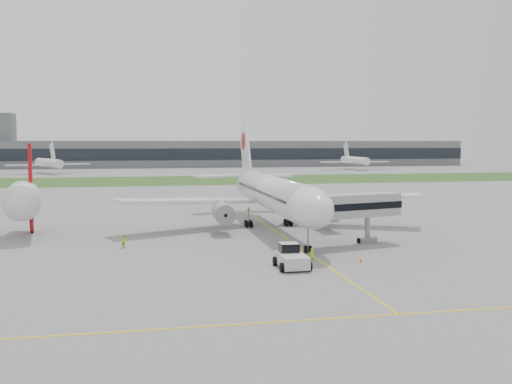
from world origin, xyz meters
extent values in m
plane|color=gray|center=(0.00, 0.00, 0.00)|extent=(600.00, 600.00, 0.00)
cube|color=#2A5D23|center=(0.00, 120.00, 0.01)|extent=(600.00, 50.00, 0.02)
cube|color=slate|center=(0.00, 230.00, 7.00)|extent=(320.00, 22.00, 14.00)
cube|color=black|center=(0.00, 219.00, 7.00)|extent=(320.00, 0.60, 6.00)
cylinder|color=white|center=(0.00, 4.00, 5.60)|extent=(5.00, 38.00, 5.00)
ellipsoid|color=white|center=(0.00, -15.50, 5.60)|extent=(5.00, 11.00, 5.00)
cube|color=black|center=(0.00, -16.50, 6.50)|extent=(3.20, 1.54, 1.14)
cone|color=white|center=(0.00, 26.00, 6.40)|extent=(5.00, 10.53, 6.16)
cube|color=white|center=(-13.00, 6.00, 4.40)|extent=(22.13, 13.52, 1.70)
cube|color=white|center=(13.00, 6.00, 4.40)|extent=(22.13, 13.52, 1.70)
cylinder|color=gray|center=(-8.00, 1.50, 3.00)|extent=(2.70, 5.20, 2.70)
cylinder|color=gray|center=(8.00, 1.50, 3.00)|extent=(2.70, 5.20, 2.70)
cube|color=white|center=(0.00, 27.50, 11.50)|extent=(0.45, 10.90, 12.76)
cylinder|color=#9F090F|center=(0.00, 28.50, 13.50)|extent=(0.60, 3.20, 3.20)
cube|color=white|center=(-5.00, 28.50, 6.80)|extent=(9.54, 6.34, 0.35)
cube|color=white|center=(5.00, 28.50, 6.80)|extent=(9.54, 6.34, 0.35)
cylinder|color=gray|center=(0.00, -15.00, 1.55)|extent=(0.24, 0.24, 3.10)
cylinder|color=black|center=(-3.20, 7.00, 0.55)|extent=(1.40, 1.10, 1.10)
cylinder|color=black|center=(3.20, 7.00, 0.55)|extent=(1.40, 1.10, 1.10)
cube|color=silver|center=(-4.00, -22.66, 0.86)|extent=(2.69, 4.85, 1.29)
cube|color=silver|center=(-4.00, -21.36, 1.94)|extent=(1.94, 1.72, 1.08)
cube|color=black|center=(-4.00, -21.36, 1.99)|extent=(1.99, 1.78, 0.92)
cylinder|color=black|center=(-5.45, -21.04, 0.48)|extent=(0.38, 0.97, 0.97)
cylinder|color=black|center=(-2.55, -21.04, 0.48)|extent=(0.38, 0.97, 0.97)
cylinder|color=black|center=(-5.45, -24.27, 0.48)|extent=(0.38, 0.97, 0.97)
cylinder|color=black|center=(-2.55, -24.27, 0.48)|extent=(0.38, 0.97, 0.97)
cube|color=#9E9EA0|center=(7.00, -10.85, 5.12)|extent=(14.09, 6.29, 2.95)
cube|color=black|center=(7.00, -10.85, 5.12)|extent=(14.30, 6.44, 0.89)
cube|color=#9E9EA0|center=(1.05, -13.39, 5.12)|extent=(2.56, 3.35, 3.35)
cylinder|color=gray|center=(9.74, -9.63, 1.87)|extent=(0.69, 0.69, 3.74)
cube|color=gray|center=(9.74, -9.63, 0.34)|extent=(2.63, 1.92, 0.69)
cylinder|color=black|center=(8.50, -9.95, 0.34)|extent=(0.46, 0.74, 0.69)
cylinder|color=black|center=(10.98, -9.32, 0.34)|extent=(0.46, 0.74, 0.69)
cone|color=orange|center=(-3.55, -19.37, 0.28)|extent=(0.40, 0.40, 0.55)
cone|color=orange|center=(4.24, -21.33, 0.25)|extent=(0.37, 0.37, 0.51)
imported|color=#B9EE27|center=(-1.13, -20.30, 0.81)|extent=(0.64, 0.47, 1.62)
imported|color=yellow|center=(-21.75, -7.28, 0.88)|extent=(1.04, 1.09, 1.76)
cube|color=#9F090F|center=(-35.71, 9.02, 6.20)|extent=(2.33, 10.94, 13.86)
cylinder|color=white|center=(-35.71, 2.82, 5.37)|extent=(6.39, 10.97, 4.75)
camera|label=1|loc=(-19.24, -80.10, 13.28)|focal=40.00mm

